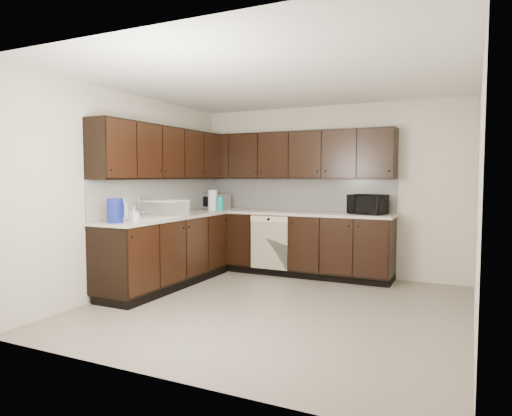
{
  "coord_description": "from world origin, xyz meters",
  "views": [
    {
      "loc": [
        1.96,
        -4.59,
        1.46
      ],
      "look_at": [
        -0.52,
        0.6,
        1.06
      ],
      "focal_mm": 32.0,
      "sensor_mm": 36.0,
      "label": 1
    }
  ],
  "objects_px": {
    "toaster_oven": "(216,201)",
    "blue_pitcher": "(115,211)",
    "sink": "(152,222)",
    "microwave": "(368,204)",
    "storage_bin": "(165,209)"
  },
  "relations": [
    {
      "from": "microwave",
      "to": "blue_pitcher",
      "type": "bearing_deg",
      "value": -121.52
    },
    {
      "from": "microwave",
      "to": "blue_pitcher",
      "type": "height_order",
      "value": "blue_pitcher"
    },
    {
      "from": "microwave",
      "to": "blue_pitcher",
      "type": "xyz_separation_m",
      "value": [
        -2.29,
        -2.4,
        0.0
      ]
    },
    {
      "from": "storage_bin",
      "to": "microwave",
      "type": "bearing_deg",
      "value": 32.4
    },
    {
      "from": "sink",
      "to": "toaster_oven",
      "type": "height_order",
      "value": "sink"
    },
    {
      "from": "toaster_oven",
      "to": "blue_pitcher",
      "type": "relative_size",
      "value": 1.41
    },
    {
      "from": "storage_bin",
      "to": "blue_pitcher",
      "type": "height_order",
      "value": "blue_pitcher"
    },
    {
      "from": "sink",
      "to": "storage_bin",
      "type": "height_order",
      "value": "sink"
    },
    {
      "from": "sink",
      "to": "microwave",
      "type": "bearing_deg",
      "value": 36.39
    },
    {
      "from": "microwave",
      "to": "toaster_oven",
      "type": "height_order",
      "value": "microwave"
    },
    {
      "from": "blue_pitcher",
      "to": "toaster_oven",
      "type": "bearing_deg",
      "value": 71.22
    },
    {
      "from": "microwave",
      "to": "toaster_oven",
      "type": "xyz_separation_m",
      "value": [
        -2.4,
        -0.01,
        -0.01
      ]
    },
    {
      "from": "sink",
      "to": "toaster_oven",
      "type": "xyz_separation_m",
      "value": [
        -0.07,
        1.71,
        0.18
      ]
    },
    {
      "from": "microwave",
      "to": "sink",
      "type": "bearing_deg",
      "value": -131.47
    },
    {
      "from": "toaster_oven",
      "to": "blue_pitcher",
      "type": "distance_m",
      "value": 2.4
    }
  ]
}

